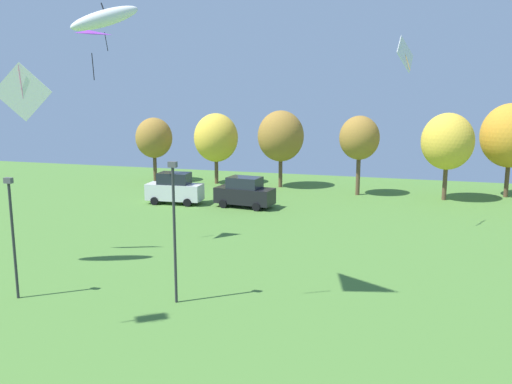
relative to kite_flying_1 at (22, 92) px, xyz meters
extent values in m
cube|color=white|center=(0.00, 0.00, 0.00)|extent=(2.90, 0.99, 3.03)
cylinder|color=#E54C93|center=(0.00, -0.02, 0.00)|extent=(0.12, 0.43, 2.74)
pyramid|color=purple|center=(1.99, 3.23, 2.84)|extent=(1.72, 1.76, 0.33)
cylinder|color=black|center=(2.37, 2.90, 1.37)|extent=(0.22, 0.20, 1.47)
ellipsoid|color=white|center=(-2.51, 12.31, 5.25)|extent=(4.36, 4.91, 2.80)
cube|color=black|center=(-2.51, 12.31, 5.58)|extent=(0.46, 0.50, 1.43)
cylinder|color=black|center=(-2.51, 12.31, 3.59)|extent=(0.19, 0.21, 1.33)
cube|color=white|center=(18.70, 11.24, 2.25)|extent=(0.93, 2.19, 2.27)
cylinder|color=orange|center=(18.70, 11.22, 2.25)|extent=(0.71, 0.59, 1.97)
cube|color=silver|center=(1.23, 15.25, -7.91)|extent=(4.54, 1.95, 1.29)
cube|color=#1E232D|center=(1.23, 15.25, -6.81)|extent=(2.54, 1.70, 0.91)
cylinder|color=black|center=(2.66, 14.48, -8.56)|extent=(0.65, 0.26, 0.64)
cylinder|color=black|center=(2.56, 16.18, -8.56)|extent=(0.65, 0.26, 0.64)
cylinder|color=black|center=(-0.10, 14.32, -8.56)|extent=(0.65, 0.26, 0.64)
cylinder|color=black|center=(-0.20, 16.02, -8.56)|extent=(0.65, 0.26, 0.64)
cube|color=black|center=(7.03, 15.56, -7.95)|extent=(4.74, 2.42, 1.21)
cube|color=#1E232D|center=(7.03, 15.56, -6.92)|extent=(2.69, 2.01, 0.85)
cylinder|color=black|center=(8.30, 14.46, -8.56)|extent=(0.66, 0.30, 0.64)
cylinder|color=black|center=(8.54, 16.30, -8.56)|extent=(0.66, 0.30, 0.64)
cylinder|color=black|center=(5.51, 14.82, -8.56)|extent=(0.66, 0.30, 0.64)
cylinder|color=black|center=(5.75, 16.66, -8.56)|extent=(0.66, 0.30, 0.64)
cylinder|color=#2D2D33|center=(3.23, -5.19, -6.32)|extent=(0.12, 0.12, 5.11)
cube|color=#4C4C51|center=(3.23, -5.19, -3.65)|extent=(0.36, 0.20, 0.24)
cylinder|color=#2D2D33|center=(10.10, -3.65, -5.95)|extent=(0.12, 0.12, 5.86)
cube|color=#4C4C51|center=(10.10, -3.65, -2.90)|extent=(0.36, 0.20, 0.24)
cylinder|color=brown|center=(-5.24, 24.57, -7.37)|extent=(0.36, 0.36, 3.02)
ellipsoid|color=olive|center=(-5.24, 24.57, -4.51)|extent=(3.60, 3.60, 3.96)
cylinder|color=brown|center=(1.05, 25.22, -7.43)|extent=(0.36, 0.36, 2.89)
ellipsoid|color=gold|center=(1.05, 25.22, -4.39)|extent=(4.25, 4.25, 4.68)
cylinder|color=brown|center=(7.52, 25.08, -7.28)|extent=(0.36, 0.36, 3.19)
ellipsoid|color=olive|center=(7.52, 25.08, -4.07)|extent=(4.29, 4.29, 4.72)
cylinder|color=brown|center=(14.91, 23.23, -7.03)|extent=(0.36, 0.36, 3.69)
ellipsoid|color=olive|center=(14.91, 23.23, -3.90)|extent=(3.43, 3.43, 3.77)
cylinder|color=brown|center=(22.05, 23.06, -7.23)|extent=(0.36, 0.36, 3.28)
ellipsoid|color=gold|center=(22.05, 23.06, -4.01)|extent=(4.22, 4.22, 4.64)
cylinder|color=brown|center=(27.16, 25.82, -7.17)|extent=(0.36, 0.36, 3.41)
ellipsoid|color=gold|center=(27.16, 25.82, -3.63)|extent=(4.89, 4.89, 5.38)
camera|label=1|loc=(19.65, -23.76, 0.08)|focal=38.00mm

